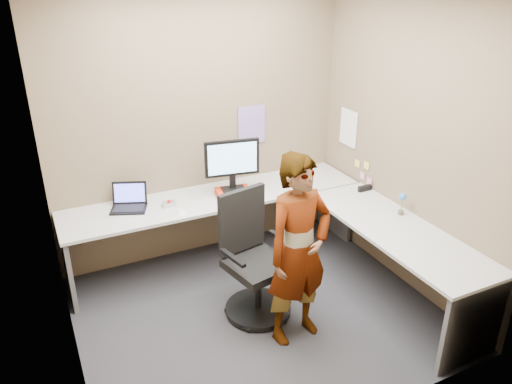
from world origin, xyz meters
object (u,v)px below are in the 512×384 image
monitor (232,161)px  office_chair (253,266)px  desk (282,225)px  person (299,251)px

monitor → office_chair: (-0.18, -0.84, -0.65)m
desk → monitor: bearing=117.0°
office_chair → person: bearing=-79.9°
office_chair → person: person is taller
desk → office_chair: bearing=-144.8°
desk → monitor: size_ratio=5.62×
office_chair → person: 0.59m
desk → office_chair: 0.57m
office_chair → person: size_ratio=0.69×
office_chair → person: (0.18, -0.44, 0.35)m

